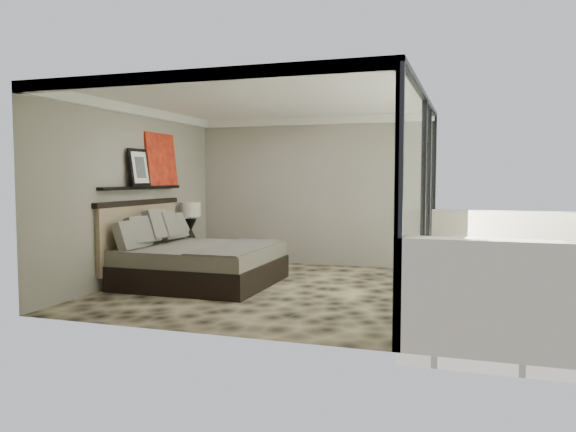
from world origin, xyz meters
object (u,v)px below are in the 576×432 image
(table_lamp, at_px, (191,216))
(lounger, at_px, (490,284))
(nightstand, at_px, (192,255))
(bed, at_px, (196,261))
(ottoman, at_px, (557,272))

(table_lamp, bearing_deg, lounger, -9.70)
(nightstand, xyz_separation_m, lounger, (5.14, -0.89, -0.06))
(bed, distance_m, table_lamp, 1.65)
(table_lamp, relative_size, lounger, 0.43)
(lounger, bearing_deg, table_lamp, 155.30)
(bed, relative_size, lounger, 1.39)
(ottoman, distance_m, lounger, 1.31)
(table_lamp, bearing_deg, nightstand, 42.19)
(table_lamp, distance_m, lounger, 5.28)
(bed, height_order, ottoman, bed)
(ottoman, bearing_deg, lounger, -138.49)
(table_lamp, bearing_deg, ottoman, -0.14)
(bed, height_order, table_lamp, bed)
(nightstand, relative_size, lounger, 0.29)
(nightstand, height_order, lounger, lounger)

